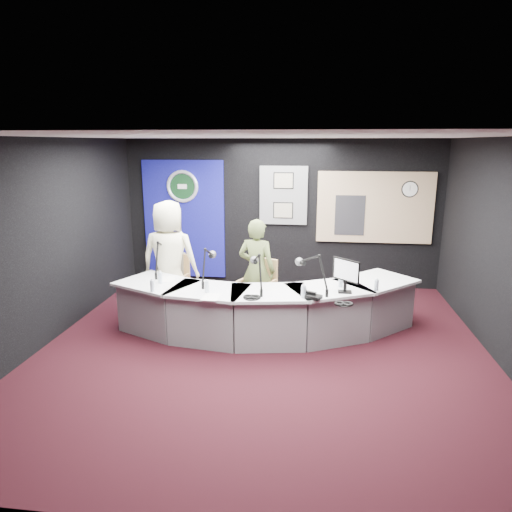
# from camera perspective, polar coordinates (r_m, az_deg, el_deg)

# --- Properties ---
(ground) EXTENTS (6.00, 6.00, 0.00)m
(ground) POSITION_cam_1_polar(r_m,az_deg,el_deg) (6.32, 0.91, -11.56)
(ground) COLOR black
(ground) RESTS_ON ground
(ceiling) EXTENTS (6.00, 6.00, 0.02)m
(ceiling) POSITION_cam_1_polar(r_m,az_deg,el_deg) (5.70, 1.02, 14.75)
(ceiling) COLOR silver
(ceiling) RESTS_ON ground
(wall_back) EXTENTS (6.00, 0.02, 2.80)m
(wall_back) POSITION_cam_1_polar(r_m,az_deg,el_deg) (8.79, 3.10, 5.32)
(wall_back) COLOR black
(wall_back) RESTS_ON ground
(wall_front) EXTENTS (6.00, 0.02, 2.80)m
(wall_front) POSITION_cam_1_polar(r_m,az_deg,el_deg) (3.04, -5.33, -11.98)
(wall_front) COLOR black
(wall_front) RESTS_ON ground
(wall_left) EXTENTS (0.02, 6.00, 2.80)m
(wall_left) POSITION_cam_1_polar(r_m,az_deg,el_deg) (6.85, -24.86, 1.53)
(wall_left) COLOR black
(wall_left) RESTS_ON ground
(wall_right) EXTENTS (0.02, 6.00, 2.80)m
(wall_right) POSITION_cam_1_polar(r_m,az_deg,el_deg) (6.29, 29.27, 0.01)
(wall_right) COLOR black
(wall_right) RESTS_ON ground
(broadcast_desk) EXTENTS (4.50, 1.90, 0.75)m
(broadcast_desk) POSITION_cam_1_polar(r_m,az_deg,el_deg) (6.68, 1.02, -6.60)
(broadcast_desk) COLOR silver
(broadcast_desk) RESTS_ON ground
(backdrop_panel) EXTENTS (1.60, 0.05, 2.30)m
(backdrop_panel) POSITION_cam_1_polar(r_m,az_deg,el_deg) (9.11, -8.96, 4.53)
(backdrop_panel) COLOR navy
(backdrop_panel) RESTS_ON wall_back
(agency_seal) EXTENTS (0.63, 0.07, 0.63)m
(agency_seal) POSITION_cam_1_polar(r_m,az_deg,el_deg) (8.99, -9.19, 8.58)
(agency_seal) COLOR silver
(agency_seal) RESTS_ON backdrop_panel
(seal_center) EXTENTS (0.48, 0.01, 0.48)m
(seal_center) POSITION_cam_1_polar(r_m,az_deg,el_deg) (9.00, -9.18, 8.58)
(seal_center) COLOR black
(seal_center) RESTS_ON backdrop_panel
(pinboard) EXTENTS (0.90, 0.04, 1.10)m
(pinboard) POSITION_cam_1_polar(r_m,az_deg,el_deg) (8.71, 3.45, 7.56)
(pinboard) COLOR slate
(pinboard) RESTS_ON wall_back
(framed_photo_upper) EXTENTS (0.34, 0.02, 0.27)m
(framed_photo_upper) POSITION_cam_1_polar(r_m,az_deg,el_deg) (8.65, 3.46, 9.38)
(framed_photo_upper) COLOR gray
(framed_photo_upper) RESTS_ON pinboard
(framed_photo_lower) EXTENTS (0.34, 0.02, 0.27)m
(framed_photo_lower) POSITION_cam_1_polar(r_m,az_deg,el_deg) (8.71, 3.41, 5.71)
(framed_photo_lower) COLOR gray
(framed_photo_lower) RESTS_ON pinboard
(booth_window_frame) EXTENTS (2.12, 0.06, 1.32)m
(booth_window_frame) POSITION_cam_1_polar(r_m,az_deg,el_deg) (8.79, 14.61, 5.88)
(booth_window_frame) COLOR tan
(booth_window_frame) RESTS_ON wall_back
(booth_glow) EXTENTS (2.00, 0.02, 1.20)m
(booth_glow) POSITION_cam_1_polar(r_m,az_deg,el_deg) (8.78, 14.62, 5.87)
(booth_glow) COLOR tan
(booth_glow) RESTS_ON booth_window_frame
(equipment_rack) EXTENTS (0.55, 0.02, 0.75)m
(equipment_rack) POSITION_cam_1_polar(r_m,az_deg,el_deg) (8.73, 11.64, 5.00)
(equipment_rack) COLOR black
(equipment_rack) RESTS_ON booth_window_frame
(wall_clock) EXTENTS (0.28, 0.01, 0.28)m
(wall_clock) POSITION_cam_1_polar(r_m,az_deg,el_deg) (8.82, 18.68, 7.92)
(wall_clock) COLOR white
(wall_clock) RESTS_ON booth_window_frame
(armchair_left) EXTENTS (0.69, 0.69, 1.06)m
(armchair_left) POSITION_cam_1_polar(r_m,az_deg,el_deg) (7.50, -10.64, -3.24)
(armchair_left) COLOR #A77E4C
(armchair_left) RESTS_ON ground
(armchair_right) EXTENTS (0.80, 0.80, 1.07)m
(armchair_right) POSITION_cam_1_polar(r_m,az_deg,el_deg) (7.12, 0.09, -3.90)
(armchair_right) COLOR #A77E4C
(armchair_right) RESTS_ON ground
(draped_jacket) EXTENTS (0.51, 0.18, 0.70)m
(draped_jacket) POSITION_cam_1_polar(r_m,az_deg,el_deg) (7.72, -10.56, -2.06)
(draped_jacket) COLOR #686257
(draped_jacket) RESTS_ON armchair_left
(person_man) EXTENTS (0.91, 0.59, 1.86)m
(person_man) POSITION_cam_1_polar(r_m,az_deg,el_deg) (7.40, -10.78, -0.30)
(person_man) COLOR #EDE7BD
(person_man) RESTS_ON ground
(person_woman) EXTENTS (0.66, 0.51, 1.61)m
(person_woman) POSITION_cam_1_polar(r_m,az_deg,el_deg) (7.04, 0.09, -1.82)
(person_woman) COLOR #556233
(person_woman) RESTS_ON ground
(computer_monitor) EXTENTS (0.32, 0.30, 0.28)m
(computer_monitor) POSITION_cam_1_polar(r_m,az_deg,el_deg) (6.22, 11.17, -1.71)
(computer_monitor) COLOR black
(computer_monitor) RESTS_ON broadcast_desk
(desk_phone) EXTENTS (0.24, 0.22, 0.05)m
(desk_phone) POSITION_cam_1_polar(r_m,az_deg,el_deg) (6.00, 7.21, -5.08)
(desk_phone) COLOR black
(desk_phone) RESTS_ON broadcast_desk
(headphones_near) EXTENTS (0.19, 0.19, 0.03)m
(headphones_near) POSITION_cam_1_polar(r_m,az_deg,el_deg) (5.83, 10.93, -5.88)
(headphones_near) COLOR black
(headphones_near) RESTS_ON broadcast_desk
(headphones_far) EXTENTS (0.24, 0.24, 0.04)m
(headphones_far) POSITION_cam_1_polar(r_m,az_deg,el_deg) (5.97, -0.52, -5.15)
(headphones_far) COLOR black
(headphones_far) RESTS_ON broadcast_desk
(paper_stack) EXTENTS (0.28, 0.36, 0.00)m
(paper_stack) POSITION_cam_1_polar(r_m,az_deg,el_deg) (6.92, -11.11, -2.84)
(paper_stack) COLOR white
(paper_stack) RESTS_ON broadcast_desk
(notepad) EXTENTS (0.22, 0.31, 0.00)m
(notepad) POSITION_cam_1_polar(r_m,az_deg,el_deg) (6.05, -5.66, -5.11)
(notepad) COLOR white
(notepad) RESTS_ON broadcast_desk
(boom_mic_a) EXTENTS (0.16, 0.74, 0.60)m
(boom_mic_a) POSITION_cam_1_polar(r_m,az_deg,el_deg) (7.15, -11.78, 0.16)
(boom_mic_a) COLOR black
(boom_mic_a) RESTS_ON broadcast_desk
(boom_mic_b) EXTENTS (0.16, 0.74, 0.60)m
(boom_mic_b) POSITION_cam_1_polar(r_m,az_deg,el_deg) (6.60, -6.06, -0.78)
(boom_mic_b) COLOR black
(boom_mic_b) RESTS_ON broadcast_desk
(boom_mic_c) EXTENTS (0.29, 0.72, 0.60)m
(boom_mic_c) POSITION_cam_1_polar(r_m,az_deg,el_deg) (6.24, 0.21, -1.57)
(boom_mic_c) COLOR black
(boom_mic_c) RESTS_ON broadcast_desk
(boom_mic_d) EXTENTS (0.51, 0.60, 0.60)m
(boom_mic_d) POSITION_cam_1_polar(r_m,az_deg,el_deg) (6.24, 7.11, -1.69)
(boom_mic_d) COLOR black
(boom_mic_d) RESTS_ON broadcast_desk
(water_bottles) EXTENTS (3.12, 0.60, 0.18)m
(water_bottles) POSITION_cam_1_polar(r_m,az_deg,el_deg) (6.29, 1.05, -3.46)
(water_bottles) COLOR silver
(water_bottles) RESTS_ON broadcast_desk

